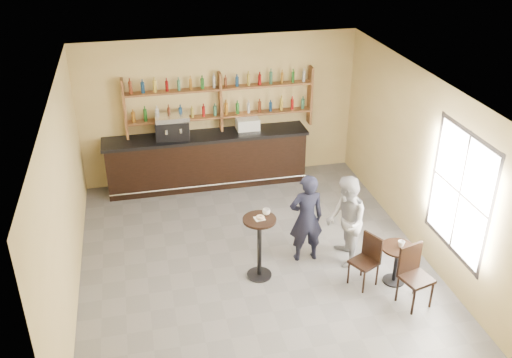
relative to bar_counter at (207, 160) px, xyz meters
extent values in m
plane|color=slate|center=(0.37, -3.15, -0.59)|extent=(7.00, 7.00, 0.00)
plane|color=white|center=(0.37, -3.15, 2.61)|extent=(7.00, 7.00, 0.00)
plane|color=tan|center=(0.37, 0.35, 1.01)|extent=(7.00, 0.00, 7.00)
plane|color=tan|center=(0.37, -6.65, 1.01)|extent=(7.00, 0.00, 7.00)
plane|color=tan|center=(-2.63, -3.15, 1.01)|extent=(0.00, 7.00, 7.00)
plane|color=tan|center=(3.37, -3.15, 1.01)|extent=(0.00, 7.00, 7.00)
plane|color=white|center=(3.36, -4.35, 1.11)|extent=(0.00, 2.00, 2.00)
cube|color=white|center=(0.36, -3.51, 0.55)|extent=(0.18, 0.18, 0.00)
torus|color=#C08546|center=(0.37, -3.52, 0.58)|extent=(0.18, 0.18, 0.05)
imported|color=white|center=(0.50, -3.41, 0.60)|extent=(0.14, 0.14, 0.10)
imported|color=black|center=(1.27, -3.18, 0.24)|extent=(0.61, 0.41, 1.66)
imported|color=white|center=(2.59, -4.16, 0.15)|extent=(0.14, 0.14, 0.10)
imported|color=#98989D|center=(1.90, -3.42, 0.23)|extent=(0.73, 0.88, 1.64)
camera|label=1|loc=(-1.42, -11.19, 5.39)|focal=40.00mm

